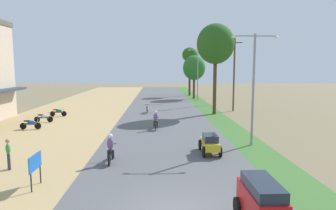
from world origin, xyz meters
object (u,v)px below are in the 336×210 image
Objects in this scene: car_van_red at (261,202)px; street_signboard at (35,164)px; median_tree_third at (190,56)px; car_sedan_yellow at (210,143)px; streetlamp_near at (253,82)px; utility_pole_near at (215,72)px; parked_motorbike_third at (44,117)px; motorbike_ahead_fourth at (147,109)px; streetlamp_far at (189,72)px; streetlamp_mid at (198,71)px; motorbike_ahead_second at (111,149)px; median_tree_second at (194,68)px; parked_motorbike_second at (31,124)px; utility_pole_far at (234,74)px; pedestrian_on_shoulder at (8,152)px; median_tree_nearest at (216,44)px; parked_motorbike_fourth at (58,112)px; motorbike_ahead_third at (156,120)px.

street_signboard is at bearing 156.59° from car_van_red.
car_sedan_yellow is at bearing -94.22° from median_tree_third.
utility_pole_near is at bearing 85.40° from streetlamp_near.
parked_motorbike_third is 23.98m from utility_pole_near.
parked_motorbike_third is at bearing -150.76° from motorbike_ahead_fourth.
streetlamp_far is at bearing 61.63° from parked_motorbike_third.
streetlamp_mid reaches higher than motorbike_ahead_second.
median_tree_third is (-0.13, 5.75, 2.24)m from median_tree_second.
utility_pole_near reaches higher than motorbike_ahead_second.
parked_motorbike_second is at bearing -137.66° from motorbike_ahead_fourth.
street_signboard is 0.17× the size of utility_pole_far.
median_tree_third is 24.04m from motorbike_ahead_fourth.
streetlamp_near reaches higher than street_signboard.
median_tree_second is at bearing 51.51° from parked_motorbike_third.
streetlamp_near is at bearing 30.47° from street_signboard.
median_tree_third is at bearing -94.44° from streetlamp_far.
utility_pole_far is at bearing 80.02° from streetlamp_near.
motorbike_ahead_fourth is at bearing -105.91° from streetlamp_far.
car_van_red is 1.07× the size of car_sedan_yellow.
median_tree_nearest is at bearing 52.04° from pedestrian_on_shoulder.
median_tree_second is (13.86, 35.18, 4.29)m from pedestrian_on_shoulder.
parked_motorbike_fourth is 33.66m from streetlamp_far.
median_tree_second is at bearing 46.84° from parked_motorbike_fourth.
motorbike_ahead_second is at bearing -105.32° from motorbike_ahead_third.
street_signboard reaches higher than parked_motorbike_third.
pedestrian_on_shoulder is at bearing -108.77° from motorbike_ahead_fourth.
car_van_red is (14.10, -23.32, 0.47)m from parked_motorbike_fourth.
pedestrian_on_shoulder is at bearing -120.30° from utility_pole_near.
median_tree_third is at bearing 91.30° from median_tree_second.
streetlamp_mid is (0.00, 27.88, 0.38)m from streetlamp_near.
street_signboard reaches higher than parked_motorbike_fourth.
median_tree_nearest reaches higher than median_tree_second.
street_signboard is 0.15× the size of median_tree_nearest.
parked_motorbike_fourth is 20.23m from car_sedan_yellow.
streetlamp_far is (0.00, 13.46, -0.37)m from streetlamp_mid.
utility_pole_far reaches higher than motorbike_ahead_second.
pedestrian_on_shoulder is 11.18m from car_sedan_yellow.
car_van_red reaches higher than motorbike_ahead_second.
utility_pole_far reaches higher than parked_motorbike_second.
median_tree_second is (17.03, 24.90, 4.70)m from parked_motorbike_second.
car_van_red is at bearing -102.42° from utility_pole_far.
parked_motorbike_second is 10.72m from motorbike_ahead_third.
streetlamp_near is at bearing 21.88° from motorbike_ahead_second.
pedestrian_on_shoulder is 12.65m from car_van_red.
streetlamp_mid is 0.93× the size of utility_pole_far.
median_tree_second reaches higher than street_signboard.
utility_pole_far is (20.16, 10.58, 4.03)m from parked_motorbike_second.
median_tree_third is at bearing 54.79° from parked_motorbike_fourth.
motorbike_ahead_fourth is at bearing 172.84° from median_tree_nearest.
parked_motorbike_second is 0.24× the size of streetlamp_near.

